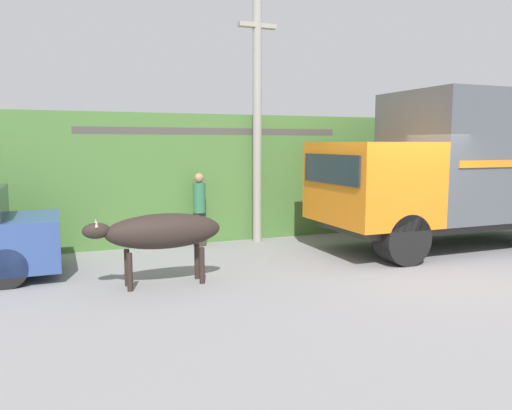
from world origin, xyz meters
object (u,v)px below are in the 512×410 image
(brown_cow, at_px, (161,232))
(utility_pole, at_px, (257,116))
(pedestrian_on_hill, at_px, (199,205))
(cargo_truck, at_px, (463,165))

(brown_cow, bearing_deg, utility_pole, 48.10)
(pedestrian_on_hill, height_order, utility_pole, utility_pole)
(cargo_truck, distance_m, brown_cow, 7.03)
(pedestrian_on_hill, distance_m, utility_pole, 2.48)
(utility_pole, bearing_deg, pedestrian_on_hill, -176.66)
(cargo_truck, relative_size, pedestrian_on_hill, 3.76)
(cargo_truck, relative_size, utility_pole, 1.11)
(brown_cow, xyz_separation_m, utility_pole, (2.85, 2.89, 2.07))
(brown_cow, height_order, pedestrian_on_hill, pedestrian_on_hill)
(pedestrian_on_hill, bearing_deg, brown_cow, 44.72)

